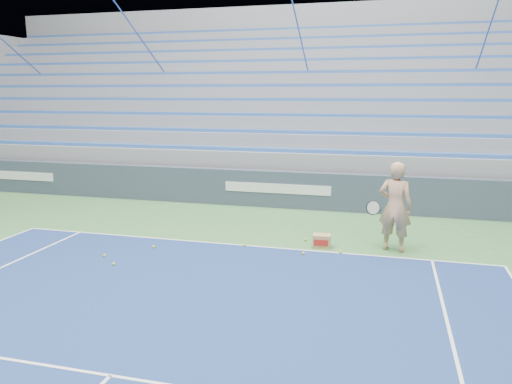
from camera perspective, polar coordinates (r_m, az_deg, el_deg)
sponsor_barrier at (r=14.95m, az=2.55°, el=0.33°), size 30.00×0.32×1.10m
bleachers at (r=20.33m, az=6.07°, el=8.31°), size 31.00×9.15×7.30m
tennis_player at (r=11.14m, az=15.61°, el=-1.63°), size 1.01×0.93×1.96m
ball_box at (r=11.25m, az=7.53°, el=-5.57°), size 0.41×0.33×0.29m
tennis_ball_0 at (r=11.24m, az=-1.33°, el=-6.09°), size 0.07×0.07×0.07m
tennis_ball_1 at (r=11.70m, az=5.69°, el=-5.43°), size 0.07×0.07×0.07m
tennis_ball_2 at (r=11.02m, az=-16.93°, el=-6.95°), size 0.07×0.07×0.07m
tennis_ball_3 at (r=10.91m, az=9.62°, el=-6.79°), size 0.07×0.07×0.07m
tennis_ball_4 at (r=10.43m, az=-15.95°, el=-7.94°), size 0.07×0.07×0.07m
tennis_ball_5 at (r=10.72m, az=5.43°, el=-7.01°), size 0.07×0.07×0.07m
tennis_ball_6 at (r=11.34m, az=-11.63°, el=-6.16°), size 0.07×0.07×0.07m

